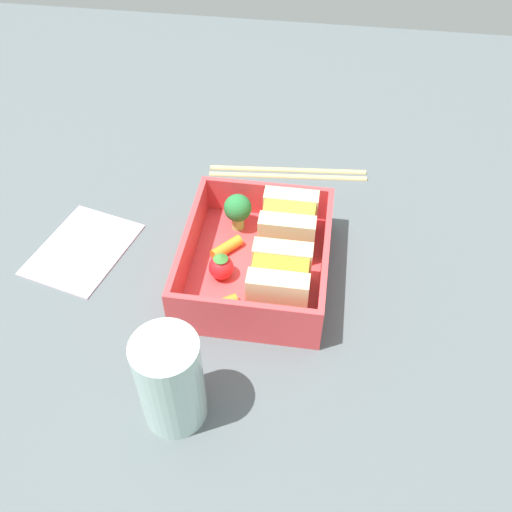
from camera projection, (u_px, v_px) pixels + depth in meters
The scene contains 12 objects.
ground_plane at pixel (256, 280), 60.55cm from camera, with size 120.00×120.00×2.00cm, color #50595C.
bento_tray at pixel (256, 270), 59.39cm from camera, with size 17.27×14.51×1.20cm, color #E24043.
bento_rim at pixel (256, 252), 57.44cm from camera, with size 17.27×14.51×4.15cm.
sandwich_left at pixel (288, 225), 59.41cm from camera, with size 5.93×5.72×5.18cm.
sandwich_center_left at pixel (280, 281), 54.15cm from camera, with size 5.93×5.72×5.18cm.
broccoli_floret at pixel (238, 209), 61.08cm from camera, with size 3.00×3.00×4.31cm.
carrot_stick_left at pixel (227, 248), 59.93cm from camera, with size 1.21×1.21×3.56cm, color orange.
strawberry_far_left at pixel (221, 266), 57.02cm from camera, with size 2.53×2.53×3.13cm.
carrot_stick_far_left at pixel (218, 306), 54.65cm from camera, with size 1.13×1.13×3.91cm, color orange.
chopstick_pair at pixel (288, 171), 71.07cm from camera, with size 3.83×19.67×0.70cm.
drinking_glass at pixel (170, 381), 45.51cm from camera, with size 5.41×5.41×9.63cm, color silver.
folded_napkin at pixel (83, 248), 62.07cm from camera, with size 11.59×8.84×0.40cm, color silver.
Camera 1 is at (39.32, 5.78, 44.75)cm, focal length 40.00 mm.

